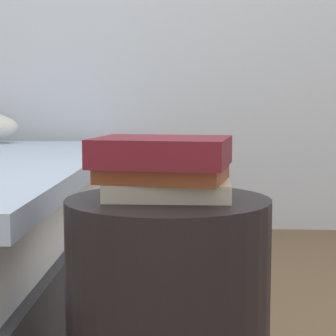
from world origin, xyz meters
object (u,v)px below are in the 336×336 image
side_table (168,317)px  book_maroon (162,152)px  book_cream (168,189)px  book_rust (163,173)px

side_table → book_maroon: bearing=-132.1°
book_cream → book_rust: 0.03m
book_rust → book_cream: bearing=47.2°
side_table → book_maroon: size_ratio=1.90×
side_table → book_maroon: (-0.01, -0.01, 0.33)m
side_table → book_cream: bearing=87.4°
book_rust → book_maroon: bearing=-86.5°
book_rust → book_maroon: size_ratio=0.94×
book_cream → book_maroon: book_maroon is taller
book_cream → book_rust: (-0.01, -0.01, 0.03)m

